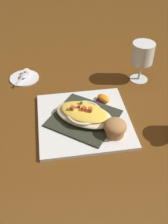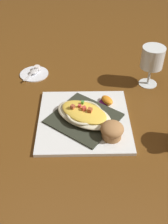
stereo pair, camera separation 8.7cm
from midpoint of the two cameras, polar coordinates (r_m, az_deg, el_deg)
name	(u,v)px [view 1 (the left image)]	position (r m, az deg, el deg)	size (l,w,h in m)	color
ground_plane	(84,121)	(0.89, -2.77, -2.13)	(2.60, 2.60, 0.00)	brown
square_plate	(84,120)	(0.89, -2.78, -1.85)	(0.30, 0.30, 0.01)	white
folded_napkin	(84,118)	(0.88, -2.80, -1.44)	(0.20, 0.19, 0.01)	#2C3025
gratin_dish	(84,114)	(0.87, -2.85, -0.45)	(0.19, 0.23, 0.05)	beige
muffin	(115,128)	(0.82, 3.57, -3.46)	(0.07, 0.07, 0.05)	#A26E40
orange_garnish	(103,99)	(0.95, 1.48, 2.72)	(0.06, 0.06, 0.02)	#5D1655
stemmed_glass	(142,55)	(1.04, 9.91, 11.67)	(0.08, 0.08, 0.16)	white
creamer_saucer	(24,78)	(1.12, -14.71, 6.98)	(0.12, 0.12, 0.01)	white
spoon	(24,76)	(1.12, -14.88, 7.30)	(0.09, 0.05, 0.01)	silver
creamer_cup_0	(27,71)	(1.14, -14.19, 8.23)	(0.02, 0.02, 0.02)	white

